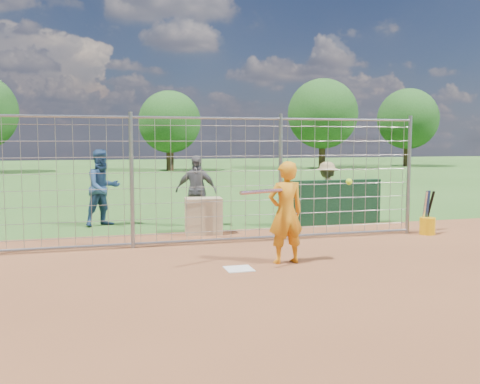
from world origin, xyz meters
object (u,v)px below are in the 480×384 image
object	(u,v)px
batter	(286,213)
equipment_bin	(203,216)
bystander_c	(327,191)
bucket_with_bats	(427,224)
bystander_a	(103,188)
bystander_b	(196,191)

from	to	relation	value
batter	equipment_bin	bearing A→B (deg)	-81.28
batter	equipment_bin	world-z (taller)	batter
batter	bystander_c	bearing A→B (deg)	-127.28
batter	bucket_with_bats	distance (m)	4.37
bucket_with_bats	batter	bearing A→B (deg)	-156.49
bystander_a	equipment_bin	distance (m)	2.80
equipment_bin	bucket_with_bats	xyz separation A→B (m)	(4.72, -1.42, -0.15)
equipment_bin	batter	bearing A→B (deg)	-69.83
batter	bystander_a	distance (m)	5.68
bucket_with_bats	bystander_c	bearing A→B (deg)	114.69
bucket_with_bats	equipment_bin	bearing A→B (deg)	163.24
bystander_b	equipment_bin	distance (m)	1.12
bystander_a	equipment_bin	size ratio (longest dim) A/B	2.31
bystander_a	bucket_with_bats	bearing A→B (deg)	-53.36
batter	bystander_c	size ratio (longest dim) A/B	1.14
bystander_a	bucket_with_bats	xyz separation A→B (m)	(6.81, -3.19, -0.68)
bystander_b	batter	bearing A→B (deg)	-55.36
bystander_b	equipment_bin	xyz separation A→B (m)	(-0.04, -1.03, -0.46)
batter	bystander_b	size ratio (longest dim) A/B	1.00
bystander_c	bucket_with_bats	bearing A→B (deg)	109.97
batter	bystander_a	size ratio (longest dim) A/B	0.93
bystander_a	equipment_bin	xyz separation A→B (m)	(2.10, -1.77, -0.52)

